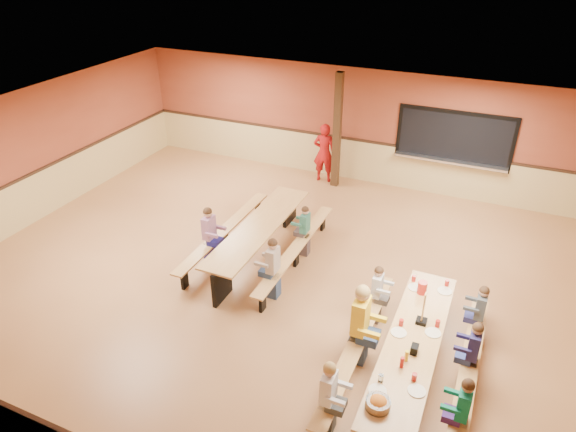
% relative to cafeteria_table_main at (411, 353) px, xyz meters
% --- Properties ---
extents(ground, '(12.00, 12.00, 0.00)m').
position_rel_cafeteria_table_main_xyz_m(ground, '(-3.05, 1.55, -0.53)').
color(ground, '#956138').
rests_on(ground, ground).
extents(room_envelope, '(12.04, 10.04, 3.02)m').
position_rel_cafeteria_table_main_xyz_m(room_envelope, '(-3.05, 1.55, 0.16)').
color(room_envelope, brown).
rests_on(room_envelope, ground).
extents(kitchen_pass_through, '(2.78, 0.28, 1.38)m').
position_rel_cafeteria_table_main_xyz_m(kitchen_pass_through, '(-0.45, 6.51, 0.96)').
color(kitchen_pass_through, black).
rests_on(kitchen_pass_through, ground).
extents(structural_post, '(0.18, 0.18, 3.00)m').
position_rel_cafeteria_table_main_xyz_m(structural_post, '(-3.25, 5.95, 0.97)').
color(structural_post, '#311F10').
rests_on(structural_post, ground).
extents(cafeteria_table_main, '(1.91, 3.70, 0.74)m').
position_rel_cafeteria_table_main_xyz_m(cafeteria_table_main, '(0.00, 0.00, 0.00)').
color(cafeteria_table_main, tan).
rests_on(cafeteria_table_main, ground).
extents(cafeteria_table_second, '(1.91, 3.70, 0.74)m').
position_rel_cafeteria_table_main_xyz_m(cafeteria_table_second, '(-3.56, 2.09, 0.00)').
color(cafeteria_table_second, tan).
rests_on(cafeteria_table_second, ground).
extents(seated_child_white_left, '(0.36, 0.30, 1.19)m').
position_rel_cafeteria_table_main_xyz_m(seated_child_white_left, '(-0.83, -1.34, 0.07)').
color(seated_child_white_left, white).
rests_on(seated_child_white_left, ground).
extents(seated_adult_yellow, '(0.47, 0.38, 1.42)m').
position_rel_cafeteria_table_main_xyz_m(seated_adult_yellow, '(-0.83, 0.08, 0.18)').
color(seated_adult_yellow, yellow).
rests_on(seated_adult_yellow, ground).
extents(seated_child_grey_left, '(0.32, 0.26, 1.12)m').
position_rel_cafeteria_table_main_xyz_m(seated_child_grey_left, '(-0.83, 1.09, 0.03)').
color(seated_child_grey_left, silver).
rests_on(seated_child_grey_left, ground).
extents(seated_child_teal_right, '(0.35, 0.28, 1.16)m').
position_rel_cafeteria_table_main_xyz_m(seated_child_teal_right, '(0.82, -0.89, 0.06)').
color(seated_child_teal_right, '#118263').
rests_on(seated_child_teal_right, ground).
extents(seated_child_navy_right, '(0.34, 0.28, 1.16)m').
position_rel_cafeteria_table_main_xyz_m(seated_child_navy_right, '(0.82, 0.25, 0.05)').
color(seated_child_navy_right, '#231E51').
rests_on(seated_child_navy_right, ground).
extents(seated_child_char_right, '(0.33, 0.27, 1.13)m').
position_rel_cafeteria_table_main_xyz_m(seated_child_char_right, '(0.82, 1.21, 0.04)').
color(seated_child_char_right, '#41474A').
rests_on(seated_child_char_right, ground).
extents(seated_child_purple_sec, '(0.38, 0.31, 1.23)m').
position_rel_cafeteria_table_main_xyz_m(seated_child_purple_sec, '(-4.38, 1.51, 0.09)').
color(seated_child_purple_sec, '#9C688E').
rests_on(seated_child_purple_sec, ground).
extents(seated_child_green_sec, '(0.32, 0.26, 1.11)m').
position_rel_cafeteria_table_main_xyz_m(seated_child_green_sec, '(-2.73, 2.54, 0.03)').
color(seated_child_green_sec, '#2D6755').
rests_on(seated_child_green_sec, ground).
extents(seated_child_tan_sec, '(0.38, 0.31, 1.22)m').
position_rel_cafeteria_table_main_xyz_m(seated_child_tan_sec, '(-2.73, 1.00, 0.09)').
color(seated_child_tan_sec, '#AB9989').
rests_on(seated_child_tan_sec, ground).
extents(standing_woman, '(0.63, 0.46, 1.60)m').
position_rel_cafeteria_table_main_xyz_m(standing_woman, '(-3.63, 6.10, 0.28)').
color(standing_woman, '#A21213').
rests_on(standing_woman, ground).
extents(punch_pitcher, '(0.16, 0.16, 0.22)m').
position_rel_cafeteria_table_main_xyz_m(punch_pitcher, '(-0.11, 1.20, 0.32)').
color(punch_pitcher, red).
rests_on(punch_pitcher, cafeteria_table_main).
extents(chip_bowl, '(0.32, 0.32, 0.15)m').
position_rel_cafeteria_table_main_xyz_m(chip_bowl, '(-0.17, -1.35, 0.29)').
color(chip_bowl, orange).
rests_on(chip_bowl, cafeteria_table_main).
extents(napkin_dispenser, '(0.10, 0.14, 0.13)m').
position_rel_cafeteria_table_main_xyz_m(napkin_dispenser, '(0.06, -0.21, 0.28)').
color(napkin_dispenser, black).
rests_on(napkin_dispenser, cafeteria_table_main).
extents(condiment_mustard, '(0.06, 0.06, 0.17)m').
position_rel_cafeteria_table_main_xyz_m(condiment_mustard, '(-0.01, -0.41, 0.30)').
color(condiment_mustard, yellow).
rests_on(condiment_mustard, cafeteria_table_main).
extents(condiment_ketchup, '(0.06, 0.06, 0.17)m').
position_rel_cafeteria_table_main_xyz_m(condiment_ketchup, '(-0.04, -0.56, 0.30)').
color(condiment_ketchup, '#B2140F').
rests_on(condiment_ketchup, cafeteria_table_main).
extents(table_paddle, '(0.16, 0.16, 0.56)m').
position_rel_cafeteria_table_main_xyz_m(table_paddle, '(0.03, 0.47, 0.35)').
color(table_paddle, black).
rests_on(table_paddle, cafeteria_table_main).
extents(place_settings, '(0.65, 3.30, 0.11)m').
position_rel_cafeteria_table_main_xyz_m(place_settings, '(-0.00, 0.00, 0.27)').
color(place_settings, beige).
rests_on(place_settings, cafeteria_table_main).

